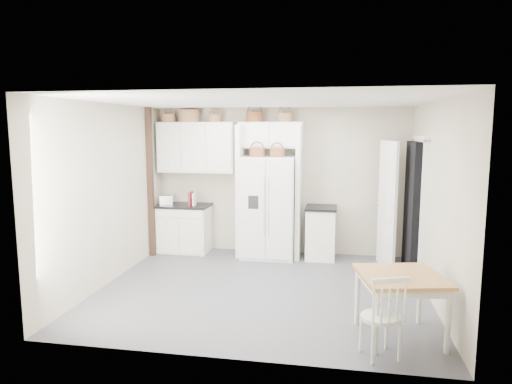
# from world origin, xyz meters

# --- Properties ---
(floor) EXTENTS (4.50, 4.50, 0.00)m
(floor) POSITION_xyz_m (0.00, 0.00, 0.00)
(floor) COLOR #4B4B53
(floor) RESTS_ON ground
(ceiling) EXTENTS (4.50, 4.50, 0.00)m
(ceiling) POSITION_xyz_m (0.00, 0.00, 2.60)
(ceiling) COLOR white
(ceiling) RESTS_ON wall_back
(wall_back) EXTENTS (4.50, 0.00, 4.50)m
(wall_back) POSITION_xyz_m (0.00, 2.00, 1.30)
(wall_back) COLOR tan
(wall_back) RESTS_ON floor
(wall_left) EXTENTS (0.00, 4.00, 4.00)m
(wall_left) POSITION_xyz_m (-2.25, 0.00, 1.30)
(wall_left) COLOR tan
(wall_left) RESTS_ON floor
(wall_right) EXTENTS (0.00, 4.00, 4.00)m
(wall_right) POSITION_xyz_m (2.25, 0.00, 1.30)
(wall_right) COLOR tan
(wall_right) RESTS_ON floor
(refrigerator) EXTENTS (0.91, 0.73, 1.77)m
(refrigerator) POSITION_xyz_m (-0.15, 1.65, 0.88)
(refrigerator) COLOR white
(refrigerator) RESTS_ON floor
(base_cab_left) EXTENTS (0.90, 0.57, 0.83)m
(base_cab_left) POSITION_xyz_m (-1.72, 1.70, 0.42)
(base_cab_left) COLOR silver
(base_cab_left) RESTS_ON floor
(base_cab_right) EXTENTS (0.49, 0.59, 0.87)m
(base_cab_right) POSITION_xyz_m (0.75, 1.70, 0.43)
(base_cab_right) COLOR silver
(base_cab_right) RESTS_ON floor
(dining_table) EXTENTS (1.00, 1.00, 0.71)m
(dining_table) POSITION_xyz_m (1.69, -1.23, 0.35)
(dining_table) COLOR brown
(dining_table) RESTS_ON floor
(windsor_chair) EXTENTS (0.50, 0.48, 0.81)m
(windsor_chair) POSITION_xyz_m (1.45, -1.68, 0.41)
(windsor_chair) COLOR silver
(windsor_chair) RESTS_ON floor
(counter_left) EXTENTS (0.94, 0.61, 0.04)m
(counter_left) POSITION_xyz_m (-1.72, 1.70, 0.85)
(counter_left) COLOR black
(counter_left) RESTS_ON base_cab_left
(counter_right) EXTENTS (0.53, 0.63, 0.04)m
(counter_right) POSITION_xyz_m (0.75, 1.70, 0.89)
(counter_right) COLOR black
(counter_right) RESTS_ON base_cab_right
(toaster) EXTENTS (0.26, 0.19, 0.16)m
(toaster) POSITION_xyz_m (-2.04, 1.67, 0.95)
(toaster) COLOR silver
(toaster) RESTS_ON counter_left
(cookbook_red) EXTENTS (0.05, 0.17, 0.25)m
(cookbook_red) POSITION_xyz_m (-1.56, 1.62, 1.00)
(cookbook_red) COLOR maroon
(cookbook_red) RESTS_ON counter_left
(cookbook_cream) EXTENTS (0.03, 0.15, 0.22)m
(cookbook_cream) POSITION_xyz_m (-1.50, 1.62, 0.98)
(cookbook_cream) COLOR silver
(cookbook_cream) RESTS_ON counter_left
(basket_upper_a) EXTENTS (0.26, 0.26, 0.15)m
(basket_upper_a) POSITION_xyz_m (-2.02, 1.83, 2.42)
(basket_upper_a) COLOR brown
(basket_upper_a) RESTS_ON upper_cabinet
(basket_upper_b) EXTENTS (0.37, 0.37, 0.22)m
(basket_upper_b) POSITION_xyz_m (-1.63, 1.83, 2.46)
(basket_upper_b) COLOR brown
(basket_upper_b) RESTS_ON upper_cabinet
(basket_upper_c) EXTENTS (0.23, 0.23, 0.13)m
(basket_upper_c) POSITION_xyz_m (-1.16, 1.83, 2.42)
(basket_upper_c) COLOR brown
(basket_upper_c) RESTS_ON upper_cabinet
(basket_bridge_a) EXTENTS (0.30, 0.30, 0.17)m
(basket_bridge_a) POSITION_xyz_m (-0.44, 1.83, 2.43)
(basket_bridge_a) COLOR brown
(basket_bridge_a) RESTS_ON bridge_cabinet
(basket_bridge_b) EXTENTS (0.27, 0.27, 0.15)m
(basket_bridge_b) POSITION_xyz_m (0.09, 1.83, 2.43)
(basket_bridge_b) COLOR brown
(basket_bridge_b) RESTS_ON bridge_cabinet
(basket_fridge_a) EXTENTS (0.26, 0.26, 0.14)m
(basket_fridge_a) POSITION_xyz_m (-0.35, 1.55, 1.83)
(basket_fridge_a) COLOR brown
(basket_fridge_a) RESTS_ON refrigerator
(basket_fridge_b) EXTENTS (0.24, 0.24, 0.13)m
(basket_fridge_b) POSITION_xyz_m (-0.00, 1.55, 1.83)
(basket_fridge_b) COLOR brown
(basket_fridge_b) RESTS_ON refrigerator
(upper_cabinet) EXTENTS (1.40, 0.34, 0.90)m
(upper_cabinet) POSITION_xyz_m (-1.50, 1.83, 1.90)
(upper_cabinet) COLOR silver
(upper_cabinet) RESTS_ON wall_back
(bridge_cabinet) EXTENTS (1.12, 0.34, 0.45)m
(bridge_cabinet) POSITION_xyz_m (-0.15, 1.83, 2.12)
(bridge_cabinet) COLOR silver
(bridge_cabinet) RESTS_ON wall_back
(fridge_panel_left) EXTENTS (0.08, 0.60, 2.30)m
(fridge_panel_left) POSITION_xyz_m (-0.66, 1.70, 1.15)
(fridge_panel_left) COLOR silver
(fridge_panel_left) RESTS_ON floor
(fridge_panel_right) EXTENTS (0.08, 0.60, 2.30)m
(fridge_panel_right) POSITION_xyz_m (0.36, 1.70, 1.15)
(fridge_panel_right) COLOR silver
(fridge_panel_right) RESTS_ON floor
(trim_post) EXTENTS (0.09, 0.09, 2.60)m
(trim_post) POSITION_xyz_m (-2.20, 1.35, 1.30)
(trim_post) COLOR black
(trim_post) RESTS_ON floor
(doorway_void) EXTENTS (0.18, 0.85, 2.05)m
(doorway_void) POSITION_xyz_m (2.16, 1.00, 1.02)
(doorway_void) COLOR black
(doorway_void) RESTS_ON floor
(door_slab) EXTENTS (0.21, 0.79, 2.05)m
(door_slab) POSITION_xyz_m (1.80, 1.33, 1.02)
(door_slab) COLOR white
(door_slab) RESTS_ON floor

